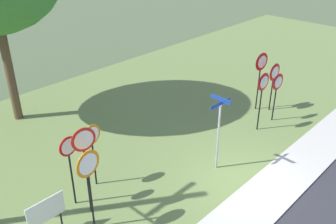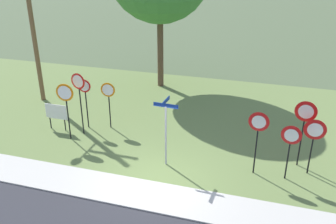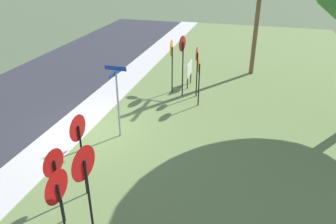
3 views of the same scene
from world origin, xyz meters
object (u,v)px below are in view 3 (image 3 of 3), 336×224
(stop_sign_far_center, at_px, (172,54))
(street_name_post, at_px, (117,96))
(yield_sign_far_left, at_px, (85,174))
(yield_sign_far_right, at_px, (55,170))
(yield_sign_near_right, at_px, (58,194))
(notice_board, at_px, (189,70))
(stop_sign_far_left, at_px, (199,71))
(yield_sign_near_left, at_px, (79,137))
(stop_sign_near_right, at_px, (182,53))
(stop_sign_near_left, at_px, (197,62))

(stop_sign_far_center, distance_m, street_name_post, 4.74)
(yield_sign_far_left, bearing_deg, yield_sign_far_right, -104.04)
(street_name_post, bearing_deg, stop_sign_far_center, 173.74)
(yield_sign_near_right, height_order, notice_board, yield_sign_near_right)
(stop_sign_far_left, relative_size, yield_sign_far_left, 0.83)
(stop_sign_far_left, distance_m, street_name_post, 4.14)
(stop_sign_far_center, relative_size, yield_sign_near_left, 1.03)
(stop_sign_far_center, bearing_deg, yield_sign_near_left, -9.71)
(stop_sign_far_center, relative_size, yield_sign_far_left, 0.96)
(yield_sign_far_left, distance_m, notice_board, 10.68)
(yield_sign_near_left, relative_size, yield_sign_near_right, 1.12)
(street_name_post, bearing_deg, yield_sign_far_right, 6.75)
(stop_sign_far_left, relative_size, notice_board, 1.79)
(stop_sign_far_left, xyz_separation_m, street_name_post, (3.44, -2.29, 0.03))
(yield_sign_far_right, height_order, street_name_post, street_name_post)
(stop_sign_near_right, bearing_deg, yield_sign_far_left, 10.29)
(stop_sign_near_right, height_order, yield_sign_near_left, stop_sign_near_right)
(stop_sign_near_right, bearing_deg, yield_sign_near_left, 2.57)
(stop_sign_far_center, xyz_separation_m, street_name_post, (4.67, -0.75, -0.25))
(stop_sign_near_right, distance_m, yield_sign_near_left, 7.74)
(street_name_post, bearing_deg, yield_sign_near_left, 8.78)
(stop_sign_far_left, height_order, street_name_post, street_name_post)
(stop_sign_near_right, bearing_deg, stop_sign_far_left, 56.31)
(stop_sign_near_left, bearing_deg, yield_sign_far_right, -14.66)
(stop_sign_near_right, distance_m, notice_board, 1.85)
(stop_sign_near_left, xyz_separation_m, stop_sign_far_center, (-0.22, -1.25, 0.20))
(stop_sign_near_left, relative_size, yield_sign_far_right, 1.11)
(stop_sign_near_left, relative_size, notice_board, 1.91)
(stop_sign_near_left, xyz_separation_m, yield_sign_near_left, (7.78, -1.66, 0.17))
(street_name_post, xyz_separation_m, notice_board, (-5.70, 1.42, -0.81))
(stop_sign_near_left, height_order, stop_sign_far_center, stop_sign_far_center)
(yield_sign_far_left, height_order, notice_board, yield_sign_far_left)
(yield_sign_far_right, height_order, notice_board, yield_sign_far_right)
(stop_sign_near_left, bearing_deg, yield_sign_near_left, -15.91)
(stop_sign_near_right, height_order, stop_sign_far_center, stop_sign_near_right)
(stop_sign_near_left, distance_m, yield_sign_far_left, 9.39)
(stop_sign_far_center, relative_size, yield_sign_near_right, 1.16)
(stop_sign_near_left, relative_size, stop_sign_far_left, 1.07)
(yield_sign_near_left, distance_m, yield_sign_far_right, 1.17)
(stop_sign_far_left, distance_m, stop_sign_far_center, 1.99)
(stop_sign_near_left, height_order, street_name_post, street_name_post)
(stop_sign_near_left, xyz_separation_m, yield_sign_far_right, (8.92, -1.70, -0.10))
(stop_sign_near_right, height_order, stop_sign_far_left, stop_sign_near_right)
(yield_sign_far_right, relative_size, notice_board, 1.72)
(stop_sign_far_center, height_order, yield_sign_near_left, stop_sign_far_center)
(yield_sign_near_right, xyz_separation_m, yield_sign_far_left, (-0.35, 0.49, 0.37))
(stop_sign_far_center, xyz_separation_m, yield_sign_near_right, (9.94, 0.15, -0.24))
(stop_sign_near_right, distance_m, yield_sign_far_left, 9.26)
(stop_sign_far_center, bearing_deg, stop_sign_near_right, 54.65)
(stop_sign_far_left, bearing_deg, notice_board, -164.72)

